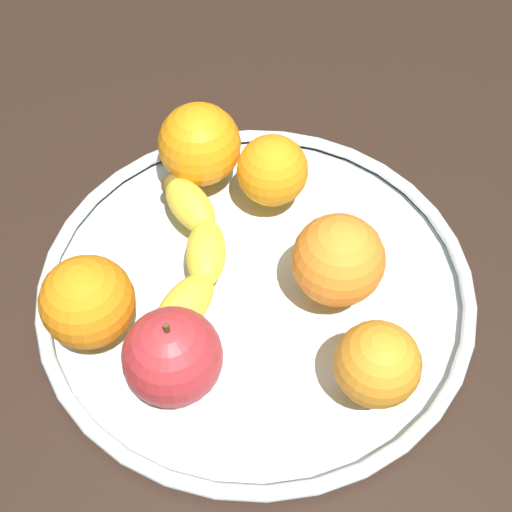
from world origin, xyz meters
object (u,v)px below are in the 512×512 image
at_px(fruit_bowl, 256,283).
at_px(apple, 173,357).
at_px(banana, 193,249).
at_px(orange_front_left, 88,302).
at_px(orange_front_right, 377,364).
at_px(orange_back_left, 200,144).
at_px(orange_back_right, 338,261).
at_px(orange_center, 274,171).

height_order(fruit_bowl, apple, apple).
xyz_separation_m(banana, orange_front_left, (-0.08, 0.07, 0.02)).
distance_m(banana, orange_front_right, 0.19).
height_order(fruit_bowl, orange_front_right, orange_front_right).
relative_size(apple, orange_front_left, 1.11).
bearing_deg(orange_back_left, banana, -172.16).
distance_m(orange_front_right, orange_front_left, 0.23).
relative_size(banana, orange_back_left, 2.35).
bearing_deg(apple, orange_front_left, 64.30).
height_order(banana, orange_back_right, orange_back_right).
height_order(fruit_bowl, banana, banana).
relative_size(orange_front_right, orange_front_left, 0.88).
relative_size(fruit_bowl, orange_back_left, 4.87).
distance_m(orange_center, orange_front_right, 0.21).
xyz_separation_m(orange_front_left, orange_back_left, (0.18, -0.05, 0.00)).
relative_size(fruit_bowl, orange_front_right, 5.82).
bearing_deg(orange_front_left, orange_center, -36.40).
distance_m(fruit_bowl, orange_front_right, 0.14).
bearing_deg(orange_front_left, orange_back_left, -15.35).
bearing_deg(orange_back_left, orange_back_right, -129.50).
bearing_deg(banana, orange_back_left, -2.01).
distance_m(apple, orange_center, 0.21).
relative_size(banana, apple, 2.22).
bearing_deg(orange_back_right, orange_front_right, -157.10).
bearing_deg(orange_front_left, banana, -39.86).
xyz_separation_m(apple, orange_front_right, (0.02, -0.15, -0.00)).
distance_m(orange_back_right, orange_center, 0.12).
height_order(orange_back_right, orange_back_left, orange_back_left).
bearing_deg(orange_front_right, orange_back_left, 41.13).
relative_size(banana, orange_back_right, 2.39).
relative_size(orange_back_right, orange_center, 1.16).
bearing_deg(orange_back_right, orange_front_left, 110.10).
relative_size(orange_back_right, orange_front_left, 1.03).
bearing_deg(fruit_bowl, orange_front_right, -129.83).
relative_size(orange_back_right, orange_front_right, 1.18).
xyz_separation_m(banana, orange_back_left, (0.11, 0.01, 0.02)).
bearing_deg(fruit_bowl, apple, 156.97).
height_order(orange_back_right, orange_front_left, orange_back_right).
bearing_deg(orange_front_right, orange_center, 29.28).
xyz_separation_m(orange_center, orange_front_left, (-0.17, 0.12, 0.00)).
bearing_deg(apple, banana, 5.67).
distance_m(banana, orange_back_right, 0.13).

